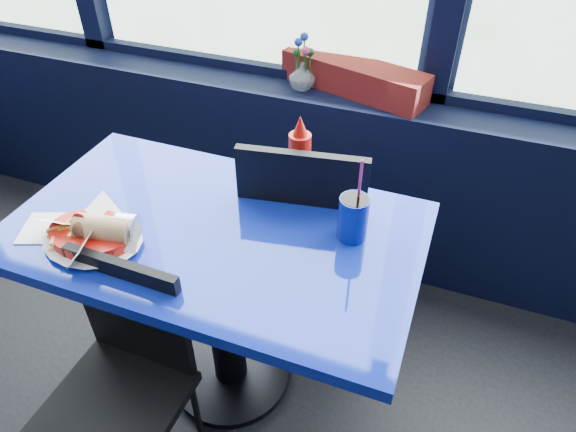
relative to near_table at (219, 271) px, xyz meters
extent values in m
cube|color=black|center=(-0.30, 0.87, -0.17)|extent=(5.00, 0.26, 0.80)
cube|color=black|center=(-0.30, 0.95, 0.24)|extent=(4.80, 0.08, 0.06)
cylinder|color=black|center=(0.00, 0.00, -0.55)|extent=(0.44, 0.44, 0.03)
cylinder|color=black|center=(0.00, 0.00, -0.23)|extent=(0.12, 0.12, 0.68)
cube|color=#0D1E91|center=(0.00, 0.00, 0.16)|extent=(1.20, 0.70, 0.04)
cube|color=black|center=(-0.13, -0.43, -0.18)|extent=(0.37, 0.37, 0.03)
cube|color=black|center=(-0.14, -0.26, 0.03)|extent=(0.34, 0.03, 0.40)
cylinder|color=black|center=(-0.29, -0.27, -0.38)|extent=(0.02, 0.02, 0.37)
cylinder|color=black|center=(0.02, -0.28, -0.38)|extent=(0.02, 0.02, 0.37)
cube|color=black|center=(0.23, 0.40, -0.12)|extent=(0.48, 0.48, 0.04)
cube|color=black|center=(0.20, 0.20, 0.13)|extent=(0.40, 0.09, 0.46)
cylinder|color=black|center=(0.38, 0.61, -0.35)|extent=(0.02, 0.02, 0.43)
cylinder|color=black|center=(0.44, 0.25, -0.35)|extent=(0.02, 0.02, 0.43)
cylinder|color=black|center=(0.02, 0.55, -0.35)|extent=(0.02, 0.02, 0.43)
cylinder|color=black|center=(0.08, 0.19, -0.35)|extent=(0.02, 0.02, 0.43)
cube|color=maroon|center=(0.17, 0.91, 0.29)|extent=(0.62, 0.31, 0.12)
imported|color=silver|center=(-0.03, 0.85, 0.29)|extent=(0.12, 0.13, 0.11)
cylinder|color=#1E5919|center=(-0.05, 0.85, 0.32)|extent=(0.01, 0.01, 0.18)
sphere|color=#1D40AD|center=(-0.05, 0.85, 0.42)|extent=(0.03, 0.03, 0.03)
cylinder|color=#1E5919|center=(-0.01, 0.84, 0.31)|extent=(0.01, 0.01, 0.15)
sphere|color=#EB457D|center=(-0.01, 0.84, 0.40)|extent=(0.03, 0.03, 0.03)
cylinder|color=#1E5919|center=(-0.03, 0.86, 0.33)|extent=(0.01, 0.01, 0.19)
sphere|color=#1D40AD|center=(-0.03, 0.86, 0.44)|extent=(0.03, 0.03, 0.03)
cylinder|color=#1E5919|center=(-0.06, 0.86, 0.30)|extent=(0.01, 0.01, 0.13)
sphere|color=#1E5919|center=(-0.06, 0.86, 0.38)|extent=(0.03, 0.03, 0.03)
cylinder|color=#1E5919|center=(0.00, 0.85, 0.30)|extent=(0.01, 0.01, 0.14)
sphere|color=#1E5919|center=(0.00, 0.85, 0.39)|extent=(0.03, 0.03, 0.03)
cylinder|color=#B4140C|center=(-0.29, -0.18, 0.21)|extent=(0.30, 0.30, 0.05)
cylinder|color=white|center=(-0.29, -0.18, 0.20)|extent=(0.28, 0.28, 0.00)
cylinder|color=silver|center=(-0.19, -0.14, 0.24)|extent=(0.07, 0.09, 0.08)
sphere|color=brown|center=(-0.30, -0.19, 0.24)|extent=(0.06, 0.06, 0.06)
cylinder|color=red|center=(-0.30, -0.19, 0.26)|extent=(0.05, 0.05, 0.01)
cylinder|color=#B4140C|center=(0.17, 0.27, 0.28)|extent=(0.07, 0.07, 0.19)
cone|color=#B4140C|center=(0.17, 0.27, 0.41)|extent=(0.05, 0.05, 0.06)
cylinder|color=navy|center=(0.38, 0.10, 0.25)|extent=(0.08, 0.08, 0.13)
cylinder|color=black|center=(0.38, 0.10, 0.31)|extent=(0.08, 0.08, 0.01)
cylinder|color=#F7347E|center=(0.39, 0.10, 0.37)|extent=(0.02, 0.07, 0.18)
cube|color=white|center=(-0.45, -0.18, 0.18)|extent=(0.18, 0.18, 0.00)
camera|label=1|loc=(0.60, -0.98, 1.16)|focal=32.00mm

